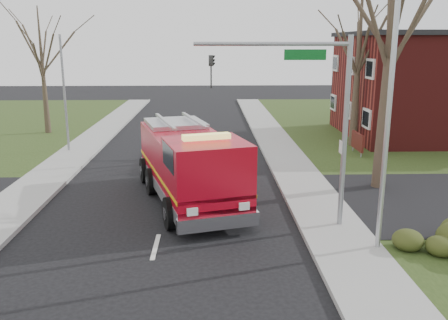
{
  "coord_description": "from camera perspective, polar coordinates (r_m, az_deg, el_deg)",
  "views": [
    {
      "loc": [
        1.81,
        -14.5,
        6.56
      ],
      "look_at": [
        2.37,
        3.76,
        2.0
      ],
      "focal_mm": 38.0,
      "sensor_mm": 36.0,
      "label": 1
    }
  ],
  "objects": [
    {
      "name": "ground",
      "position": [
        16.02,
        -8.23,
        -10.31
      ],
      "size": [
        120.0,
        120.0,
        0.0
      ],
      "primitive_type": "plane",
      "color": "black",
      "rests_on": "ground"
    },
    {
      "name": "sidewalk_right",
      "position": [
        16.48,
        14.04,
        -9.6
      ],
      "size": [
        2.4,
        80.0,
        0.15
      ],
      "primitive_type": "cube",
      "color": "#9D9D98",
      "rests_on": "ground"
    },
    {
      "name": "health_center_sign",
      "position": [
        28.93,
        15.76,
        2.15
      ],
      "size": [
        0.12,
        2.0,
        1.4
      ],
      "color": "#4D1612",
      "rests_on": "ground"
    },
    {
      "name": "hedge_corner",
      "position": [
        16.42,
        24.65,
        -8.68
      ],
      "size": [
        2.8,
        2.0,
        0.9
      ],
      "primitive_type": "ellipsoid",
      "color": "#2F3F17",
      "rests_on": "lawn_right"
    },
    {
      "name": "bare_tree_near",
      "position": [
        21.92,
        19.51,
        15.47
      ],
      "size": [
        6.0,
        6.0,
        12.0
      ],
      "color": "#3F3025",
      "rests_on": "ground"
    },
    {
      "name": "bare_tree_far",
      "position": [
        30.9,
        15.98,
        13.35
      ],
      "size": [
        5.25,
        5.25,
        10.5
      ],
      "color": "#3F3025",
      "rests_on": "ground"
    },
    {
      "name": "bare_tree_left",
      "position": [
        36.48,
        -21.1,
        11.53
      ],
      "size": [
        4.5,
        4.5,
        9.0
      ],
      "color": "#3F3025",
      "rests_on": "ground"
    },
    {
      "name": "traffic_signal_mast",
      "position": [
        16.46,
        10.25,
        7.33
      ],
      "size": [
        5.29,
        0.18,
        6.8
      ],
      "color": "gray",
      "rests_on": "ground"
    },
    {
      "name": "streetlight_pole",
      "position": [
        15.12,
        19.0,
        5.62
      ],
      "size": [
        1.48,
        0.16,
        8.4
      ],
      "color": "#B7BABF",
      "rests_on": "ground"
    },
    {
      "name": "utility_pole_far",
      "position": [
        29.93,
        -18.63,
        7.41
      ],
      "size": [
        0.14,
        0.14,
        7.0
      ],
      "primitive_type": "cylinder",
      "color": "gray",
      "rests_on": "ground"
    },
    {
      "name": "fire_engine",
      "position": [
        19.75,
        -4.13,
        -0.77
      ],
      "size": [
        5.08,
        8.87,
        3.39
      ],
      "rotation": [
        0.0,
        0.0,
        0.28
      ],
      "color": "#AB0718",
      "rests_on": "ground"
    }
  ]
}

